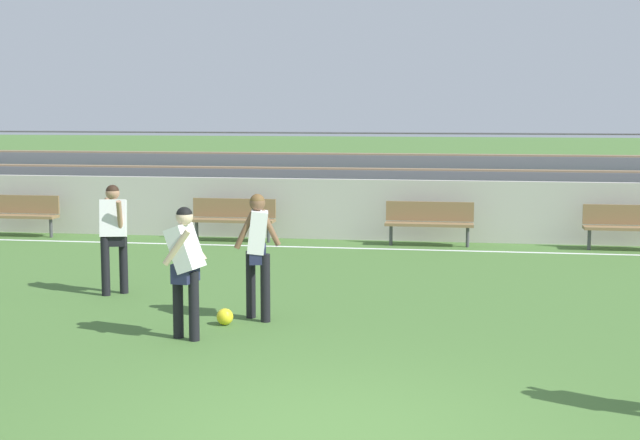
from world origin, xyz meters
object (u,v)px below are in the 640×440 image
bench_near_wall_gap (429,219)px  player_white_trailing_run (258,245)px  soccer_ball (225,317)px  bleacher_stand (303,188)px  bench_centre_sideline (630,223)px  player_white_pressing_high (185,261)px  player_white_wide_left (114,229)px  bench_far_left (19,212)px  bench_far_right (233,216)px

bench_near_wall_gap → player_white_trailing_run: 7.35m
player_white_trailing_run → soccer_ball: bearing=-134.9°
bleacher_stand → bench_centre_sideline: (7.10, -2.85, -0.36)m
bench_centre_sideline → player_white_pressing_high: bearing=-128.7°
bleacher_stand → player_white_wide_left: (-1.38, -8.61, 0.09)m
bleacher_stand → player_white_pressing_high: (0.51, -11.08, 0.06)m
bench_far_left → soccer_ball: bearing=-48.2°
bench_far_right → player_white_pressing_high: 8.37m
bench_centre_sideline → player_white_wide_left: bearing=-145.8°
bench_near_wall_gap → bench_far_left: (-9.00, 0.00, 0.00)m
bench_far_left → soccer_ball: size_ratio=8.18×
bleacher_stand → bench_far_right: (-1.00, -2.85, -0.36)m
bench_near_wall_gap → bench_far_right: 4.14m
player_white_wide_left → soccer_ball: (2.17, -1.67, -0.89)m
bench_far_right → bench_centre_sideline: 8.09m
bleacher_stand → bench_far_left: bearing=-154.0°
bench_far_right → bench_centre_sideline: bearing=0.0°
bench_near_wall_gap → player_white_pressing_high: bearing=-107.7°
bleacher_stand → bench_far_right: 3.05m
bench_centre_sideline → player_white_trailing_run: size_ratio=1.06×
player_white_pressing_high → player_white_trailing_run: bearing=61.2°
bench_near_wall_gap → bench_centre_sideline: 3.96m
bleacher_stand → player_white_trailing_run: bleacher_stand is taller
bench_centre_sideline → soccer_ball: bearing=-130.4°
player_white_pressing_high → soccer_ball: 1.21m
bench_centre_sideline → player_white_trailing_run: bearing=-130.1°
bench_far_right → bench_far_left: (-4.86, 0.00, 0.00)m
bleacher_stand → bench_centre_sideline: size_ratio=12.73×
bench_near_wall_gap → bench_far_right: size_ratio=1.00×
bench_near_wall_gap → player_white_pressing_high: size_ratio=1.10×
player_white_pressing_high → soccer_ball: player_white_pressing_high is taller
bench_centre_sideline → soccer_ball: (-6.31, -7.42, -0.44)m
player_white_pressing_high → bench_centre_sideline: bearing=51.3°
bleacher_stand → soccer_ball: size_ratio=104.14×
player_white_trailing_run → player_white_wide_left: player_white_trailing_run is taller
soccer_ball → bench_centre_sideline: bearing=49.6°
player_white_pressing_high → soccer_ball: bearing=70.9°
bleacher_stand → soccer_ball: 10.34m
soccer_ball → player_white_pressing_high: bearing=-109.1°
player_white_trailing_run → soccer_ball: player_white_trailing_run is taller
player_white_trailing_run → player_white_wide_left: bearing=152.7°
bleacher_stand → bench_near_wall_gap: bleacher_stand is taller
bench_centre_sideline → player_white_trailing_run: 9.24m
bench_far_left → player_white_pressing_high: bearing=-52.2°
bench_near_wall_gap → player_white_trailing_run: player_white_trailing_run is taller
player_white_wide_left → bleacher_stand: bearing=80.9°
bench_near_wall_gap → player_white_trailing_run: bearing=-105.7°
bench_far_right → player_white_wide_left: (-0.38, -5.75, 0.45)m
bench_far_right → bench_centre_sideline: same height
bleacher_stand → bench_centre_sideline: 7.66m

